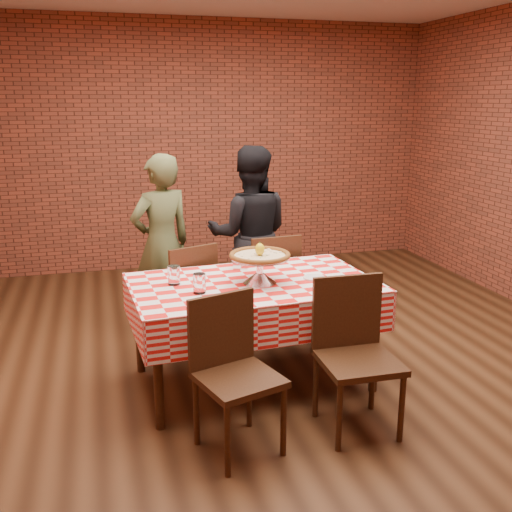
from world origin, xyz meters
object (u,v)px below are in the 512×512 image
water_glass_left (199,283)px  condiment_caddy (240,259)px  pizza_stand (260,270)px  chair_far_left (183,296)px  water_glass_right (174,275)px  chair_far_right (268,284)px  diner_olive (162,244)px  pizza (260,256)px  diner_black (250,235)px  chair_near_right (359,359)px  table (253,333)px  chair_near_left (239,379)px

water_glass_left → condiment_caddy: bearing=51.1°
pizza_stand → chair_far_left: size_ratio=0.46×
water_glass_right → chair_far_right: size_ratio=0.14×
condiment_caddy → chair_far_left: bearing=141.1°
condiment_caddy → diner_olive: 0.98m
pizza → water_glass_right: (-0.58, 0.12, -0.13)m
diner_olive → diner_black: bearing=162.3°
pizza → chair_far_right: 1.04m
water_glass_left → chair_near_right: size_ratio=0.14×
chair_near_right → diner_olive: bearing=116.8°
chair_far_right → table: bearing=62.3°
table → chair_near_left: (-0.30, -0.82, 0.08)m
table → chair_near_right: bearing=-59.9°
water_glass_left → chair_near_left: bearing=-81.5°
water_glass_right → chair_near_right: chair_near_right is taller
diner_black → chair_far_left: bearing=50.2°
chair_far_right → pizza: bearing=65.5°
water_glass_left → diner_black: 1.56m
pizza_stand → condiment_caddy: 0.37m
chair_near_left → chair_far_right: 1.77m
pizza → chair_far_right: (0.31, 0.86, -0.49)m
chair_near_right → chair_far_right: bearing=94.5°
pizza → chair_near_right: (0.41, -0.75, -0.48)m
water_glass_right → chair_near_left: size_ratio=0.14×
chair_near_left → diner_black: size_ratio=0.57×
table → chair_far_left: bearing=118.0°
pizza_stand → water_glass_right: bearing=168.5°
pizza → water_glass_right: pizza is taller
table → pizza_stand: pizza_stand is taller
table → water_glass_left: bearing=-160.1°
table → pizza: 0.58m
diner_black → water_glass_right: bearing=67.6°
chair_far_left → chair_far_right: size_ratio=0.98×
pizza → chair_near_right: size_ratio=0.45×
table → condiment_caddy: (-0.01, 0.34, 0.46)m
water_glass_left → water_glass_right: size_ratio=1.00×
pizza_stand → diner_olive: diner_olive is taller
chair_near_left → pizza: bearing=49.0°
pizza_stand → water_glass_left: size_ratio=3.18×
table → pizza_stand: bearing=-38.4°
table → chair_far_right: 0.90m
table → water_glass_right: bearing=171.1°
pizza → chair_far_left: pizza is taller
table → chair_near_left: 0.87m
pizza_stand → chair_near_left: 0.94m
diner_black → water_glass_left: bearing=76.7°
chair_far_right → diner_black: 0.54m
pizza_stand → pizza: (0.00, 0.00, 0.10)m
condiment_caddy → diner_olive: bearing=127.2°
chair_far_right → diner_black: diner_black is taller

